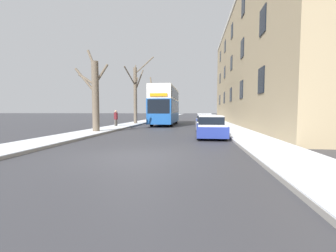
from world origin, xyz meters
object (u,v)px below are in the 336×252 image
bare_tree_left_0 (95,94)px  parked_car_1 (207,123)px  double_decker_bus (165,104)px  pedestrian_left_sidewalk (116,118)px  parked_car_2 (204,120)px  parked_car_0 (211,127)px  bare_tree_left_1 (136,92)px  bare_tree_left_2 (152,102)px

bare_tree_left_0 → parked_car_1: (8.75, 3.60, -2.39)m
double_decker_bus → pedestrian_left_sidewalk: bearing=-132.9°
double_decker_bus → parked_car_2: (4.75, -1.30, -1.91)m
parked_car_2 → double_decker_bus: bearing=164.6°
parked_car_0 → double_decker_bus: bearing=110.0°
double_decker_bus → pedestrian_left_sidewalk: 6.93m
bare_tree_left_1 → pedestrian_left_sidewalk: (-0.78, -5.13, -3.15)m
bare_tree_left_0 → pedestrian_left_sidewalk: 6.48m
double_decker_bus → parked_car_2: 5.28m
double_decker_bus → pedestrian_left_sidewalk: (-4.59, -4.94, -1.59)m
parked_car_1 → parked_car_2: parked_car_2 is taller
bare_tree_left_1 → double_decker_bus: (3.81, -0.19, -1.57)m
bare_tree_left_1 → parked_car_0: 16.13m
bare_tree_left_1 → parked_car_0: (8.55, -13.22, -3.49)m
double_decker_bus → parked_car_1: 9.06m
parked_car_0 → bare_tree_left_2: bearing=109.2°
bare_tree_left_2 → parked_car_0: bearing=-70.8°
bare_tree_left_2 → parked_car_1: bearing=-65.8°
bare_tree_left_1 → parked_car_0: bearing=-57.1°
bare_tree_left_1 → parked_car_1: (8.55, -7.66, -3.51)m
bare_tree_left_2 → parked_car_0: (8.69, -24.92, -2.71)m
bare_tree_left_1 → bare_tree_left_2: size_ratio=1.10×
bare_tree_left_1 → parked_car_2: bare_tree_left_1 is taller
parked_car_2 → parked_car_0: bearing=-90.0°
bare_tree_left_0 → parked_car_2: size_ratio=1.64×
double_decker_bus → parked_car_1: size_ratio=2.49×
bare_tree_left_1 → bare_tree_left_0: bearing=-91.0°
bare_tree_left_0 → parked_car_2: bearing=48.2°
bare_tree_left_1 → double_decker_bus: size_ratio=0.85×
bare_tree_left_0 → bare_tree_left_2: (0.06, 22.96, 0.34)m
parked_car_2 → bare_tree_left_1: bearing=170.1°
double_decker_bus → parked_car_2: bearing=-15.4°
bare_tree_left_1 → double_decker_bus: 4.12m
bare_tree_left_1 → parked_car_2: (8.55, -1.49, -3.48)m
bare_tree_left_2 → parked_car_0: size_ratio=2.00×
parked_car_1 → pedestrian_left_sidewalk: bearing=164.9°
bare_tree_left_0 → bare_tree_left_1: (0.19, 11.26, 1.11)m
bare_tree_left_0 → parked_car_1: bare_tree_left_0 is taller
double_decker_bus → parked_car_0: double_decker_bus is taller
bare_tree_left_1 → pedestrian_left_sidewalk: bearing=-98.6°
parked_car_2 → pedestrian_left_sidewalk: size_ratio=2.19×
bare_tree_left_0 → parked_car_0: bare_tree_left_0 is taller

